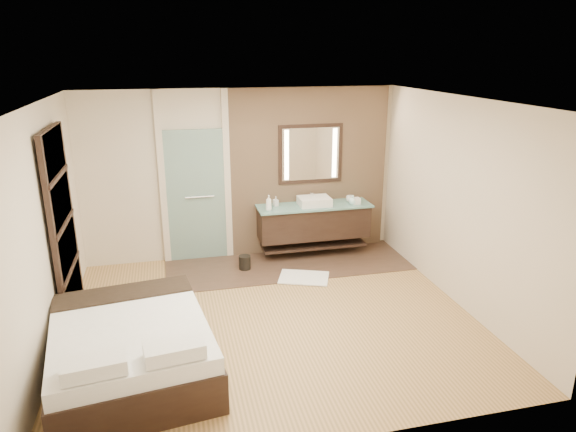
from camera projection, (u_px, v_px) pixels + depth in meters
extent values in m
plane|color=olive|center=(272.00, 318.00, 6.51)|extent=(5.00, 5.00, 0.00)
cube|color=#3E2E22|center=(288.00, 264.00, 8.12)|extent=(3.80, 1.30, 0.01)
cube|color=tan|center=(309.00, 171.00, 8.39)|extent=(2.60, 0.08, 2.70)
cube|color=black|center=(314.00, 222.00, 8.36)|extent=(1.80, 0.50, 0.50)
cube|color=black|center=(313.00, 244.00, 8.48)|extent=(1.71, 0.45, 0.04)
cube|color=#80C4BB|center=(314.00, 206.00, 8.25)|extent=(1.85, 0.55, 0.03)
cube|color=white|center=(314.00, 201.00, 8.23)|extent=(0.50, 0.38, 0.13)
cylinder|color=silver|center=(311.00, 197.00, 8.40)|extent=(0.03, 0.03, 0.18)
cylinder|color=silver|center=(312.00, 193.00, 8.34)|extent=(0.02, 0.10, 0.02)
cube|color=black|center=(311.00, 154.00, 8.25)|extent=(1.06, 0.03, 0.96)
cube|color=white|center=(311.00, 154.00, 8.23)|extent=(0.94, 0.01, 0.84)
cube|color=#FFE8BF|center=(287.00, 155.00, 8.14)|extent=(0.07, 0.01, 0.80)
cube|color=#FFE8BF|center=(335.00, 153.00, 8.32)|extent=(0.07, 0.01, 0.80)
cube|color=silver|center=(196.00, 196.00, 8.06)|extent=(0.90, 0.05, 2.10)
cylinder|color=silver|center=(200.00, 197.00, 8.03)|extent=(0.45, 0.03, 0.03)
cube|color=beige|center=(162.00, 179.00, 7.87)|extent=(0.10, 0.08, 2.70)
cube|color=beige|center=(227.00, 176.00, 8.09)|extent=(0.10, 0.08, 2.70)
cube|color=black|center=(63.00, 228.00, 6.16)|extent=(0.06, 1.20, 2.40)
cube|color=#F0E1CA|center=(74.00, 291.00, 6.42)|extent=(0.02, 1.06, 0.52)
cube|color=#F0E1CA|center=(67.00, 247.00, 6.24)|extent=(0.02, 1.06, 0.52)
cube|color=#F0E1CA|center=(61.00, 200.00, 6.06)|extent=(0.02, 1.06, 0.52)
cube|color=#F0E1CA|center=(54.00, 151.00, 5.88)|extent=(0.02, 1.06, 0.52)
cube|color=black|center=(132.00, 357.00, 5.31)|extent=(1.79, 2.13, 0.43)
cube|color=white|center=(129.00, 331.00, 5.21)|extent=(1.74, 2.07, 0.17)
cube|color=black|center=(123.00, 293.00, 5.83)|extent=(1.54, 0.63, 0.04)
cube|color=white|center=(94.00, 366.00, 4.36)|extent=(0.57, 0.36, 0.14)
cube|color=white|center=(174.00, 350.00, 4.59)|extent=(0.57, 0.36, 0.14)
cube|color=white|center=(304.00, 278.00, 7.62)|extent=(0.85, 0.73, 0.02)
cylinder|color=black|center=(245.00, 263.00, 7.91)|extent=(0.19, 0.19, 0.23)
cube|color=white|center=(356.00, 201.00, 8.30)|extent=(0.12, 0.12, 0.10)
imported|color=white|center=(269.00, 203.00, 7.94)|extent=(0.10, 0.10, 0.24)
imported|color=#B2B2B2|center=(276.00, 201.00, 8.18)|extent=(0.09, 0.09, 0.16)
imported|color=#BEEFEE|center=(353.00, 200.00, 8.27)|extent=(0.15, 0.15, 0.15)
imported|color=silver|center=(350.00, 199.00, 8.41)|extent=(0.15, 0.15, 0.10)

